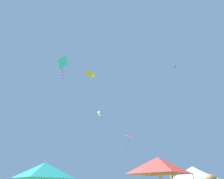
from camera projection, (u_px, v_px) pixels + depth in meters
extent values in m
pyramid|color=red|center=(159.00, 165.00, 10.12)|extent=(2.96, 2.96, 0.95)
pyramid|color=white|center=(194.00, 173.00, 12.58)|extent=(2.72, 2.72, 0.87)
pyramid|color=teal|center=(44.00, 170.00, 9.82)|extent=(2.65, 2.65, 0.85)
cone|color=yellow|center=(92.00, 75.00, 35.95)|extent=(1.72, 1.76, 0.79)
sphere|color=yellow|center=(92.00, 79.00, 35.29)|extent=(0.19, 0.19, 0.19)
sphere|color=yellow|center=(92.00, 80.00, 34.95)|extent=(0.19, 0.19, 0.19)
sphere|color=yellow|center=(91.00, 82.00, 34.61)|extent=(0.19, 0.19, 0.19)
sphere|color=yellow|center=(91.00, 83.00, 34.27)|extent=(0.19, 0.19, 0.19)
cone|color=#D6389E|center=(128.00, 136.00, 28.82)|extent=(1.77, 1.75, 0.71)
sphere|color=purple|center=(128.00, 141.00, 28.30)|extent=(0.16, 0.16, 0.16)
sphere|color=purple|center=(128.00, 143.00, 28.06)|extent=(0.16, 0.16, 0.16)
sphere|color=purple|center=(128.00, 146.00, 27.81)|extent=(0.16, 0.16, 0.16)
sphere|color=purple|center=(127.00, 148.00, 27.56)|extent=(0.16, 0.16, 0.16)
cone|color=orange|center=(89.00, 73.00, 25.05)|extent=(1.15, 1.06, 0.68)
cone|color=red|center=(175.00, 67.00, 39.39)|extent=(0.89, 1.09, 0.84)
sphere|color=orange|center=(175.00, 69.00, 39.12)|extent=(0.11, 0.11, 0.11)
sphere|color=orange|center=(176.00, 70.00, 39.03)|extent=(0.11, 0.11, 0.11)
sphere|color=orange|center=(176.00, 71.00, 38.95)|extent=(0.11, 0.11, 0.11)
sphere|color=orange|center=(176.00, 72.00, 38.86)|extent=(0.11, 0.11, 0.11)
cube|color=white|center=(99.00, 114.00, 33.93)|extent=(0.63, 0.98, 0.80)
sphere|color=#2DB7CC|center=(99.00, 118.00, 33.55)|extent=(0.12, 0.12, 0.12)
sphere|color=#2DB7CC|center=(98.00, 119.00, 33.38)|extent=(0.12, 0.12, 0.12)
sphere|color=#2DB7CC|center=(98.00, 121.00, 33.21)|extent=(0.12, 0.12, 0.12)
pyramid|color=#2DB7CC|center=(62.00, 62.00, 13.86)|extent=(0.84, 0.83, 0.81)
sphere|color=purple|center=(62.00, 69.00, 13.55)|extent=(0.11, 0.11, 0.11)
sphere|color=purple|center=(62.00, 72.00, 13.45)|extent=(0.11, 0.11, 0.11)
sphere|color=purple|center=(63.00, 75.00, 13.35)|extent=(0.11, 0.11, 0.11)
sphere|color=purple|center=(63.00, 78.00, 13.26)|extent=(0.11, 0.11, 0.11)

